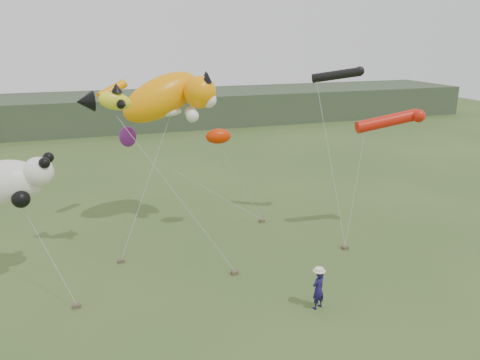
# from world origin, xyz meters

# --- Properties ---
(ground) EXTENTS (120.00, 120.00, 0.00)m
(ground) POSITION_xyz_m (0.00, 0.00, 0.00)
(ground) COLOR #385123
(ground) RESTS_ON ground
(headland) EXTENTS (90.00, 13.00, 4.00)m
(headland) POSITION_xyz_m (-3.11, 44.69, 1.92)
(headland) COLOR #2D3D28
(headland) RESTS_ON ground
(festival_attendant) EXTENTS (0.77, 0.64, 1.79)m
(festival_attendant) POSITION_xyz_m (1.52, -0.63, 0.90)
(festival_attendant) COLOR #191347
(festival_attendant) RESTS_ON ground
(sandbag_anchors) EXTENTS (14.24, 6.71, 0.16)m
(sandbag_anchors) POSITION_xyz_m (-1.38, 5.11, 0.08)
(sandbag_anchors) COLOR brown
(sandbag_anchors) RESTS_ON ground
(cat_kite) EXTENTS (6.51, 3.72, 3.88)m
(cat_kite) POSITION_xyz_m (-2.48, 10.48, 7.84)
(cat_kite) COLOR #FF9502
(cat_kite) RESTS_ON ground
(fish_kite) EXTENTS (2.74, 1.79, 1.43)m
(fish_kite) POSITION_xyz_m (-6.24, 6.95, 8.22)
(fish_kite) COLOR yellow
(fish_kite) RESTS_ON ground
(tube_kites) EXTENTS (5.09, 4.55, 3.46)m
(tube_kites) POSITION_xyz_m (8.28, 6.18, 7.47)
(tube_kites) COLOR black
(tube_kites) RESTS_ON ground
(panda_kite) EXTENTS (3.58, 2.32, 2.23)m
(panda_kite) POSITION_xyz_m (-10.52, 6.06, 4.91)
(panda_kite) COLOR white
(panda_kite) RESTS_ON ground
(misc_kites) EXTENTS (5.89, 3.76, 1.34)m
(misc_kites) POSITION_xyz_m (-2.29, 9.73, 5.67)
(misc_kites) COLOR red
(misc_kites) RESTS_ON ground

